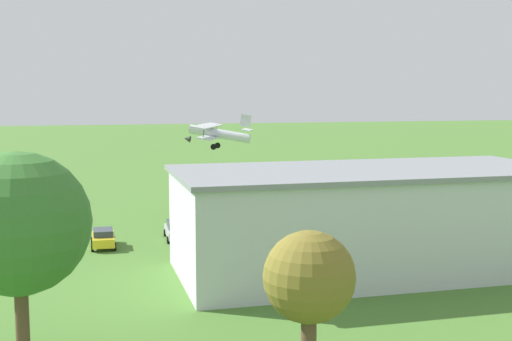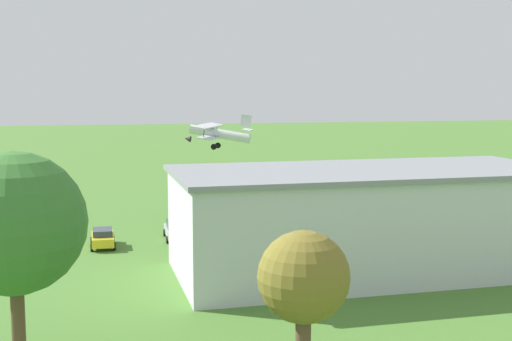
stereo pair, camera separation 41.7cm
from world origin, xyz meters
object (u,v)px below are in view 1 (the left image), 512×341
biplane (217,133)px  person_walking_on_apron (293,219)px  car_silver (176,230)px  car_yellow (103,238)px  car_black (14,239)px  tree_at_field_edge (309,279)px  tree_behind_hangar_left (18,224)px  hangar (369,219)px  person_watching_takeoff (219,221)px  car_blue (440,220)px  person_near_hangar_door (389,214)px  person_by_parked_cars (293,213)px

biplane → person_walking_on_apron: (-5.85, 9.63, -8.01)m
car_silver → car_yellow: (6.47, 1.63, -0.04)m
car_black → tree_at_field_edge: (-15.59, 32.48, 4.44)m
biplane → tree_behind_hangar_left: biplane is taller
hangar → biplane: size_ratio=3.31×
car_yellow → person_watching_takeoff: (-11.14, -5.12, -0.02)m
car_blue → person_near_hangar_door: 5.26m
person_walking_on_apron → car_blue: bearing=165.4°
person_walking_on_apron → person_near_hangar_door: bearing=-179.3°
car_silver → person_near_hangar_door: 22.34m
car_black → person_near_hangar_door: 36.19m
hangar → person_walking_on_apron: 16.84m
biplane → person_watching_takeoff: size_ratio=5.40×
car_yellow → person_walking_on_apron: 18.86m
person_by_parked_cars → person_walking_on_apron: size_ratio=1.05×
biplane → car_blue: biplane is taller
person_walking_on_apron → person_by_parked_cars: bearing=-105.9°
car_blue → tree_at_field_edge: bearing=52.7°
biplane → car_silver: size_ratio=1.90×
car_yellow → tree_behind_hangar_left: size_ratio=0.39×
person_watching_takeoff → person_walking_on_apron: size_ratio=0.98×
car_yellow → person_walking_on_apron: person_walking_on_apron is taller
hangar → car_yellow: 23.05m
person_by_parked_cars → car_black: bearing=12.0°
biplane → car_blue: bearing=146.2°
hangar → person_by_parked_cars: bearing=-90.0°
person_near_hangar_door → car_yellow: bearing=8.5°
tree_behind_hangar_left → tree_at_field_edge: 14.04m
car_yellow → car_blue: bearing=-179.1°
biplane → person_by_parked_cars: bearing=134.0°
person_walking_on_apron → tree_at_field_edge: (10.23, 35.37, 4.44)m
car_blue → person_watching_takeoff: 21.69m
person_near_hangar_door → car_black: bearing=4.8°
biplane → car_black: bearing=32.1°
car_black → person_walking_on_apron: size_ratio=2.68×
biplane → person_watching_takeoff: (1.41, 8.65, -8.02)m
hangar → car_silver: (12.72, -14.04, -2.99)m
car_yellow → car_black: (7.42, -1.25, -0.01)m
hangar → person_near_hangar_door: 19.41m
person_near_hangar_door → tree_at_field_edge: tree_at_field_edge is taller
car_silver → biplane: bearing=-116.6°
person_near_hangar_door → tree_behind_hangar_left: (32.96, 29.33, 6.27)m
person_walking_on_apron → tree_at_field_edge: 37.09m
biplane → tree_at_field_edge: (4.38, 45.00, -3.57)m
hangar → car_blue: 18.68m
hangar → person_watching_takeoff: size_ratio=17.84×
car_silver → car_black: bearing=1.6°
tree_behind_hangar_left → person_near_hangar_door: bearing=-138.3°
person_watching_takeoff → tree_behind_hangar_left: 34.48m
car_blue → person_watching_takeoff: size_ratio=2.63×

